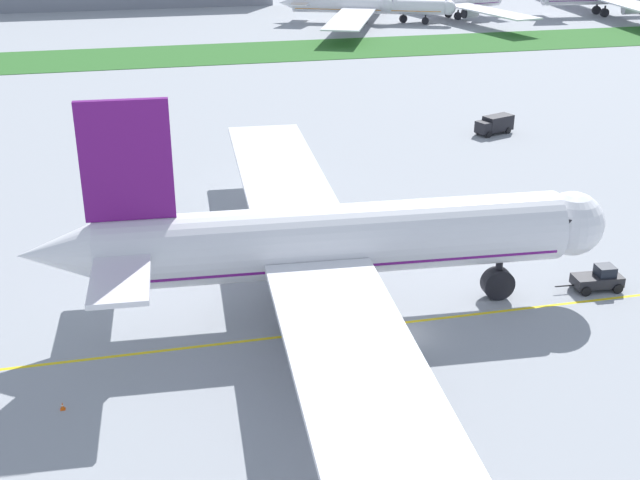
{
  "coord_description": "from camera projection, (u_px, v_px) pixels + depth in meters",
  "views": [
    {
      "loc": [
        -20.24,
        -56.01,
        33.81
      ],
      "look_at": [
        -4.55,
        11.03,
        4.14
      ],
      "focal_mm": 46.73,
      "sensor_mm": 36.0,
      "label": 1
    }
  ],
  "objects": [
    {
      "name": "traffic_cone_near_nose",
      "position": [
        62.0,
        406.0,
        57.89
      ],
      "size": [
        0.36,
        0.36,
        0.58
      ],
      "color": "#F2590C",
      "rests_on": "ground"
    },
    {
      "name": "pushback_tug",
      "position": [
        598.0,
        279.0,
        74.71
      ],
      "size": [
        6.21,
        2.63,
        2.27
      ],
      "color": "#26262B",
      "rests_on": "ground"
    },
    {
      "name": "apron_taxi_line",
      "position": [
        398.0,
        323.0,
        69.32
      ],
      "size": [
        280.0,
        0.36,
        0.01
      ],
      "primitive_type": "cube",
      "color": "yellow",
      "rests_on": "ground"
    },
    {
      "name": "ground_crew_wingwalker_port",
      "position": [
        370.0,
        430.0,
        54.21
      ],
      "size": [
        0.56,
        0.31,
        1.62
      ],
      "color": "black",
      "rests_on": "ground"
    },
    {
      "name": "airliner_foreground",
      "position": [
        327.0,
        242.0,
        68.68
      ],
      "size": [
        48.92,
        75.59,
        19.08
      ],
      "color": "white",
      "rests_on": "ground"
    },
    {
      "name": "grass_median_strip",
      "position": [
        221.0,
        54.0,
        177.97
      ],
      "size": [
        320.0,
        24.0,
        0.1
      ],
      "primitive_type": "cube",
      "color": "#2D6628",
      "rests_on": "ground"
    },
    {
      "name": "ground_plane",
      "position": [
        405.0,
        334.0,
        67.7
      ],
      "size": [
        600.0,
        600.0,
        0.0
      ],
      "primitive_type": "plane",
      "color": "#9399A0",
      "rests_on": "ground"
    },
    {
      "name": "service_truck_baggage_loader",
      "position": [
        495.0,
        124.0,
        120.95
      ],
      "size": [
        6.24,
        4.09,
        2.63
      ],
      "color": "black",
      "rests_on": "ground"
    },
    {
      "name": "parked_airliner_far_centre",
      "position": [
        448.0,
        2.0,
        221.18
      ],
      "size": [
        40.72,
        65.46,
        13.43
      ],
      "color": "white",
      "rests_on": "ground"
    },
    {
      "name": "parked_airliner_far_left",
      "position": [
        365.0,
        6.0,
        215.43
      ],
      "size": [
        43.33,
        72.27,
        12.48
      ],
      "color": "white",
      "rests_on": "ground"
    }
  ]
}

